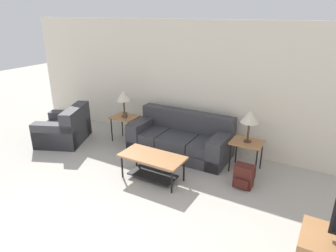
# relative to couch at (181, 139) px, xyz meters

# --- Properties ---
(wall_back) EXTENTS (9.18, 0.06, 2.60)m
(wall_back) POSITION_rel_couch_xyz_m (0.13, 0.57, 1.01)
(wall_back) COLOR silver
(wall_back) RESTS_ON ground_plane
(couch) EXTENTS (2.04, 0.94, 0.82)m
(couch) POSITION_rel_couch_xyz_m (0.00, 0.00, 0.00)
(couch) COLOR #38383D
(couch) RESTS_ON ground_plane
(armchair) EXTENTS (1.26, 1.34, 0.80)m
(armchair) POSITION_rel_couch_xyz_m (-2.51, -0.77, -0.01)
(armchair) COLOR #38383D
(armchair) RESTS_ON ground_plane
(coffee_table) EXTENTS (1.11, 0.55, 0.45)m
(coffee_table) POSITION_rel_couch_xyz_m (0.07, -1.17, 0.04)
(coffee_table) COLOR #A87042
(coffee_table) RESTS_ON ground_plane
(side_table_left) EXTENTS (0.55, 0.46, 0.57)m
(side_table_left) POSITION_rel_couch_xyz_m (-1.37, -0.06, 0.22)
(side_table_left) COLOR #A87042
(side_table_left) RESTS_ON ground_plane
(side_table_right) EXTENTS (0.55, 0.46, 0.57)m
(side_table_right) POSITION_rel_couch_xyz_m (1.37, -0.06, 0.22)
(side_table_right) COLOR #A87042
(side_table_right) RESTS_ON ground_plane
(table_lamp_left) EXTENTS (0.31, 0.31, 0.58)m
(table_lamp_left) POSITION_rel_couch_xyz_m (-1.37, -0.06, 0.74)
(table_lamp_left) COLOR #472D1E
(table_lamp_left) RESTS_ON side_table_left
(table_lamp_right) EXTENTS (0.31, 0.31, 0.58)m
(table_lamp_right) POSITION_rel_couch_xyz_m (1.37, -0.06, 0.74)
(table_lamp_right) COLOR #472D1E
(table_lamp_right) RESTS_ON side_table_right
(backpack) EXTENTS (0.31, 0.28, 0.39)m
(backpack) POSITION_rel_couch_xyz_m (1.51, -0.63, -0.10)
(backpack) COLOR #4C1E19
(backpack) RESTS_ON ground_plane
(picture_frame) EXTENTS (0.10, 0.04, 0.13)m
(picture_frame) POSITION_rel_couch_xyz_m (-1.30, -0.13, 0.34)
(picture_frame) COLOR #4C3828
(picture_frame) RESTS_ON side_table_left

